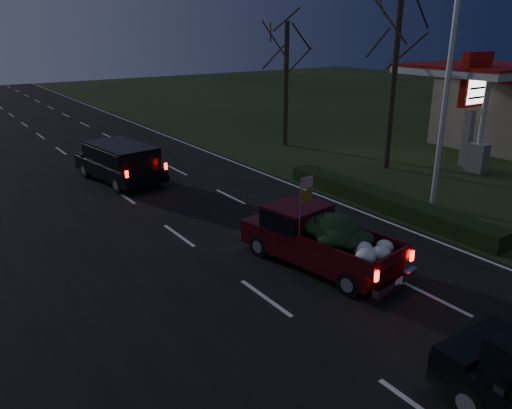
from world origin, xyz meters
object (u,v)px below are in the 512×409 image
gas_price_pylon (474,90)px  lead_suv (120,159)px  pickup_truck (319,235)px  light_pole (450,62)px

gas_price_pylon → lead_suv: (-15.30, 7.17, -2.70)m
pickup_truck → light_pole: bearing=1.3°
gas_price_pylon → lead_suv: bearing=154.9°
light_pole → gas_price_pylon: (6.50, 2.99, -1.71)m
pickup_truck → lead_suv: size_ratio=0.98×
light_pole → pickup_truck: 8.53m
light_pole → gas_price_pylon: 7.36m
light_pole → lead_suv: bearing=130.9°
pickup_truck → gas_price_pylon: bearing=8.4°
gas_price_pylon → lead_suv: size_ratio=1.08×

